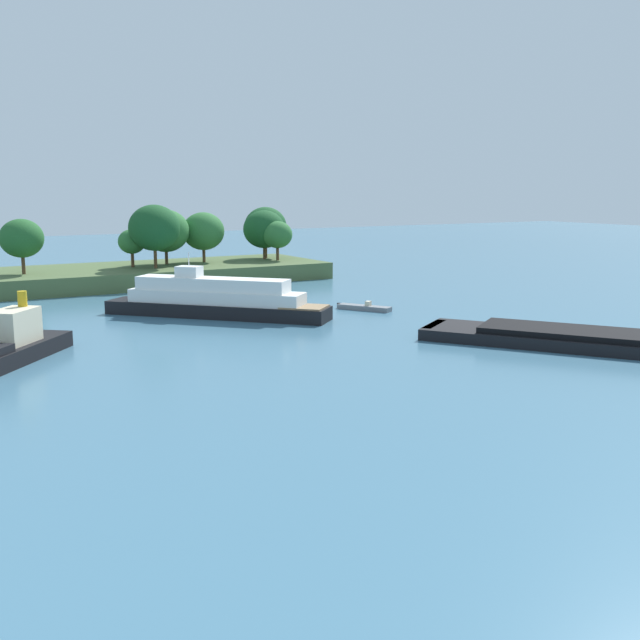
% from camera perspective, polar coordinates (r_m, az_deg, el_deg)
% --- Properties ---
extents(treeline_island, '(50.68, 17.90, 10.78)m').
position_cam_1_polar(treeline_island, '(106.11, -11.83, 4.83)').
color(treeline_island, '#4C6038').
rests_on(treeline_island, ground).
extents(fishing_skiff, '(4.12, 5.77, 1.01)m').
position_cam_1_polar(fishing_skiff, '(79.54, 3.42, 0.96)').
color(fishing_skiff, slate).
rests_on(fishing_skiff, ground).
extents(tugboat, '(10.16, 11.23, 5.06)m').
position_cam_1_polar(tugboat, '(60.42, -22.64, -1.72)').
color(tugboat, black).
rests_on(tugboat, ground).
extents(white_riverboat, '(18.79, 19.87, 6.47)m').
position_cam_1_polar(white_riverboat, '(75.80, -8.02, 1.54)').
color(white_riverboat, black).
rests_on(white_riverboat, ground).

